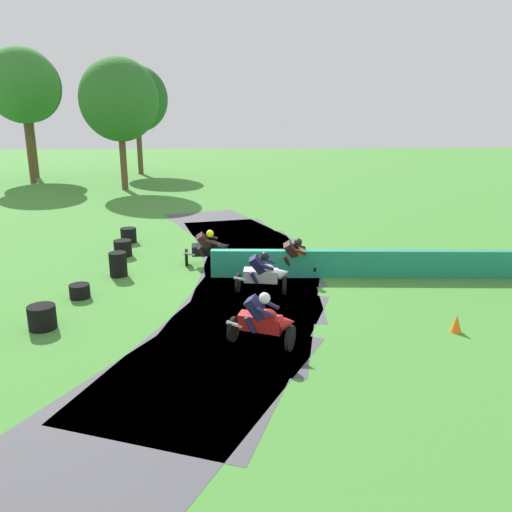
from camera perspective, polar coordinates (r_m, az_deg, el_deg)
ground_plane at (r=16.87m, az=0.23°, el=-2.29°), size 120.00×120.00×0.00m
track_asphalt at (r=16.89m, az=-2.43°, el=-2.27°), size 8.00×23.74×0.01m
safety_barrier at (r=17.44m, az=17.11°, el=-0.85°), size 13.19×1.23×0.90m
motorcycle_lead_red at (r=11.73m, az=0.82°, el=-7.20°), size 1.66×1.25×1.43m
motorcycle_chase_white at (r=15.05m, az=0.82°, el=-1.98°), size 1.70×1.00×1.43m
motorcycle_trailing_orange at (r=16.74m, az=4.40°, el=-0.21°), size 1.69×0.87×1.43m
motorcycle_fourth_black at (r=18.00m, az=-5.32°, el=0.89°), size 1.68×0.90×1.42m
tire_stack_near at (r=13.90m, az=-22.70°, el=-6.30°), size 0.68×0.68×0.60m
tire_stack_mid_a at (r=15.78m, az=-19.02°, el=-3.71°), size 0.59×0.59×0.40m
tire_stack_mid_b at (r=17.42m, az=-15.09°, el=-0.89°), size 0.57×0.57×0.80m
tire_stack_far at (r=19.82m, az=-14.59°, el=0.85°), size 0.66×0.66×0.60m
tire_stack_extra_a at (r=21.85m, az=-13.99°, el=2.26°), size 0.64×0.64×0.60m
traffic_cone at (r=13.59m, az=21.41°, el=-7.02°), size 0.28×0.28×0.44m
tree_far_left at (r=45.79m, az=-13.14°, el=16.64°), size 5.15×5.15×8.95m
tree_far_right at (r=36.63m, az=-14.98°, el=16.43°), size 5.20×5.20×8.72m
tree_mid_rise at (r=45.88m, az=-24.17°, el=16.78°), size 5.24×5.24×9.86m
tree_behind_barrier at (r=42.42m, az=-24.57°, el=16.86°), size 5.13×5.13×9.75m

